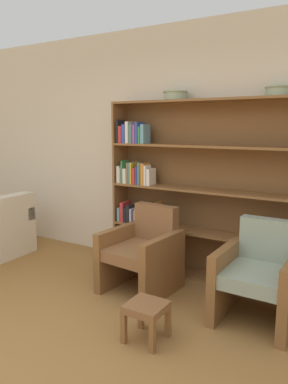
# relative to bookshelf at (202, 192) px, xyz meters

# --- Properties ---
(wall_back) EXTENTS (12.00, 0.06, 2.75)m
(wall_back) POSITION_rel_bookshelf_xyz_m (-0.36, 0.16, 0.44)
(wall_back) COLOR beige
(wall_back) RESTS_ON ground
(bookshelf) EXTENTS (2.54, 0.30, 1.92)m
(bookshelf) POSITION_rel_bookshelf_xyz_m (0.00, 0.00, 0.00)
(bookshelf) COLOR brown
(bookshelf) RESTS_ON ground
(bowl_stoneware) EXTENTS (0.27, 0.27, 0.10)m
(bowl_stoneware) POSITION_rel_bookshelf_xyz_m (-0.32, -0.03, 1.03)
(bowl_stoneware) COLOR gray
(bowl_stoneware) RESTS_ON bookshelf
(bowl_terracotta) EXTENTS (0.26, 0.26, 0.09)m
(bowl_terracotta) POSITION_rel_bookshelf_xyz_m (0.74, -0.03, 1.03)
(bowl_terracotta) COLOR gray
(bowl_terracotta) RESTS_ON bookshelf
(armchair_leather) EXTENTS (0.70, 0.74, 0.84)m
(armchair_leather) POSITION_rel_bookshelf_xyz_m (-0.36, -0.62, -0.56)
(armchair_leather) COLOR brown
(armchair_leather) RESTS_ON ground
(armchair_cushioned) EXTENTS (0.65, 0.69, 0.84)m
(armchair_cushioned) POSITION_rel_bookshelf_xyz_m (0.80, -0.62, -0.56)
(armchair_cushioned) COLOR brown
(armchair_cushioned) RESTS_ON ground
(footstool) EXTENTS (0.29, 0.29, 0.30)m
(footstool) POSITION_rel_bookshelf_xyz_m (0.15, -1.41, -0.70)
(footstool) COLOR brown
(footstool) RESTS_ON ground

